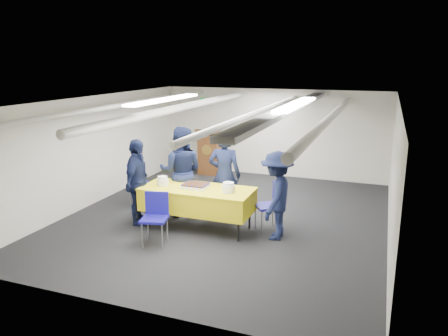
% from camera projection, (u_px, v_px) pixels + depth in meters
% --- Properties ---
extents(ground, '(7.00, 7.00, 0.00)m').
position_uv_depth(ground, '(227.00, 217.00, 8.64)').
color(ground, black).
rests_on(ground, ground).
extents(room_shell, '(6.00, 7.00, 2.30)m').
position_uv_depth(room_shell, '(239.00, 124.00, 8.55)').
color(room_shell, silver).
rests_on(room_shell, ground).
extents(serving_table, '(2.04, 0.89, 0.77)m').
position_uv_depth(serving_table, '(197.00, 199.00, 7.95)').
color(serving_table, black).
rests_on(serving_table, ground).
extents(sheet_cake, '(0.46, 0.36, 0.08)m').
position_uv_depth(sheet_cake, '(195.00, 186.00, 7.91)').
color(sheet_cake, white).
rests_on(sheet_cake, serving_table).
extents(plate_stack_left, '(0.22, 0.22, 0.17)m').
position_uv_depth(plate_stack_left, '(163.00, 181.00, 8.06)').
color(plate_stack_left, white).
rests_on(plate_stack_left, serving_table).
extents(plate_stack_right, '(0.23, 0.23, 0.18)m').
position_uv_depth(plate_stack_right, '(228.00, 188.00, 7.63)').
color(plate_stack_right, white).
rests_on(plate_stack_right, serving_table).
extents(podium, '(0.62, 0.53, 1.25)m').
position_uv_depth(podium, '(210.00, 152.00, 11.81)').
color(podium, brown).
rests_on(podium, ground).
extents(chair_near, '(0.51, 0.51, 0.87)m').
position_uv_depth(chair_near, '(156.00, 213.00, 7.33)').
color(chair_near, gray).
rests_on(chair_near, ground).
extents(chair_right, '(0.59, 0.59, 0.87)m').
position_uv_depth(chair_right, '(272.00, 201.00, 7.91)').
color(chair_right, gray).
rests_on(chair_right, ground).
extents(chair_left, '(0.59, 0.59, 0.87)m').
position_uv_depth(chair_left, '(138.00, 179.00, 9.37)').
color(chair_left, gray).
rests_on(chair_left, ground).
extents(sailor_a, '(0.67, 0.48, 1.73)m').
position_uv_depth(sailor_a, '(225.00, 175.00, 8.39)').
color(sailor_a, black).
rests_on(sailor_a, ground).
extents(sailor_b, '(1.01, 0.88, 1.79)m').
position_uv_depth(sailor_b, '(181.00, 172.00, 8.56)').
color(sailor_b, black).
rests_on(sailor_b, ground).
extents(sailor_c, '(0.58, 1.01, 1.62)m').
position_uv_depth(sailor_c, '(137.00, 182.00, 8.11)').
color(sailor_c, black).
rests_on(sailor_c, ground).
extents(sailor_d, '(0.57, 1.00, 1.54)m').
position_uv_depth(sailor_d, '(276.00, 196.00, 7.46)').
color(sailor_d, black).
rests_on(sailor_d, ground).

